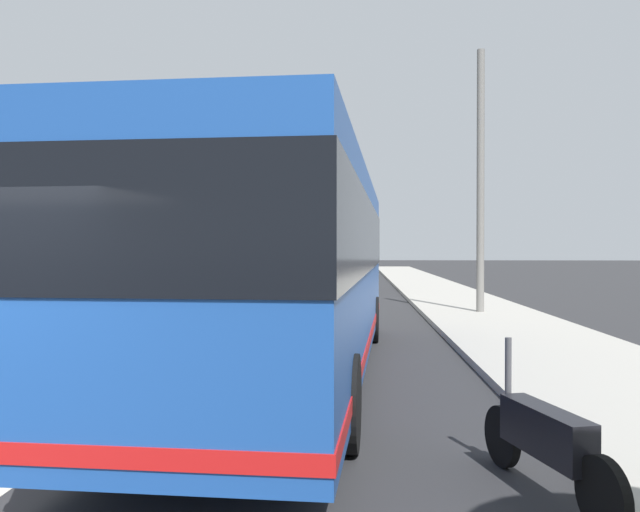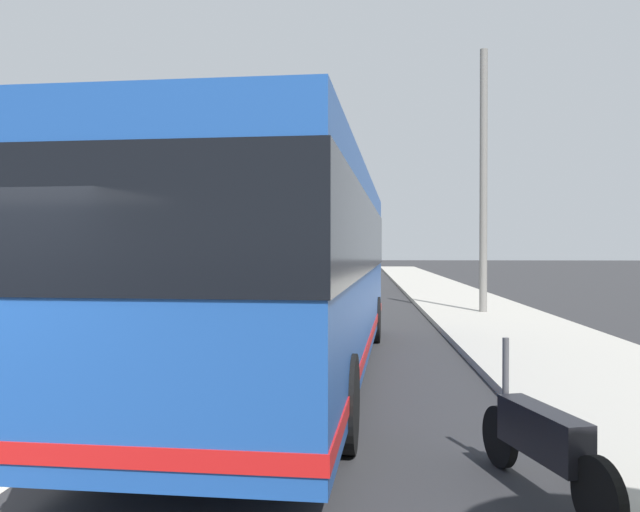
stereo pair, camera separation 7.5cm
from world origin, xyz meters
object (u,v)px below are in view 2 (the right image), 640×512
motorcycle_far_end (542,441)px  car_oncoming (288,267)px  coach_bus (294,261)px  car_far_distant (340,276)px  car_side_street (280,269)px  utility_pole (483,183)px

motorcycle_far_end → car_oncoming: size_ratio=0.43×
coach_bus → car_far_distant: coach_bus is taller
motorcycle_far_end → car_far_distant: 26.24m
car_far_distant → car_side_street: car_far_distant is taller
coach_bus → utility_pole: utility_pole is taller
car_far_distant → car_side_street: (12.22, 4.56, -0.03)m
coach_bus → utility_pole: 10.79m
motorcycle_far_end → car_oncoming: 43.85m
motorcycle_far_end → car_far_distant: size_ratio=0.45×
coach_bus → motorcycle_far_end: coach_bus is taller
car_oncoming → motorcycle_far_end: bearing=11.3°
coach_bus → utility_pole: (9.42, -4.78, 2.19)m
motorcycle_far_end → coach_bus: bearing=12.5°
car_oncoming → car_side_street: size_ratio=1.14×
car_oncoming → car_side_street: bearing=2.2°
car_far_distant → car_side_street: size_ratio=1.08×
coach_bus → car_oncoming: 38.61m
coach_bus → car_side_street: 33.71m
motorcycle_far_end → utility_pole: bearing=-23.9°
car_oncoming → utility_pole: 30.56m
motorcycle_far_end → car_far_distant: (26.11, 2.58, 0.24)m
car_far_distant → car_side_street: 13.04m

